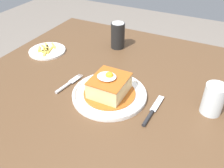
{
  "coord_description": "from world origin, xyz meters",
  "views": [
    {
      "loc": [
        0.23,
        -0.68,
        1.28
      ],
      "look_at": [
        -0.08,
        -0.07,
        0.79
      ],
      "focal_mm": 38.21,
      "sensor_mm": 36.0,
      "label": 1
    }
  ],
  "objects_px": {
    "main_plate": "(109,94)",
    "soda_can": "(118,35)",
    "side_plate_fries": "(47,51)",
    "knife": "(151,114)",
    "fork": "(67,85)",
    "drinking_glass": "(213,101)"
  },
  "relations": [
    {
      "from": "main_plate",
      "to": "drinking_glass",
      "type": "distance_m",
      "value": 0.35
    },
    {
      "from": "main_plate",
      "to": "side_plate_fries",
      "type": "height_order",
      "value": "main_plate"
    },
    {
      "from": "knife",
      "to": "soda_can",
      "type": "bearing_deg",
      "value": 128.31
    },
    {
      "from": "main_plate",
      "to": "soda_can",
      "type": "xyz_separation_m",
      "value": [
        -0.14,
        0.36,
        0.05
      ]
    },
    {
      "from": "knife",
      "to": "soda_can",
      "type": "relative_size",
      "value": 1.34
    },
    {
      "from": "main_plate",
      "to": "soda_can",
      "type": "distance_m",
      "value": 0.39
    },
    {
      "from": "fork",
      "to": "drinking_glass",
      "type": "height_order",
      "value": "drinking_glass"
    },
    {
      "from": "main_plate",
      "to": "side_plate_fries",
      "type": "distance_m",
      "value": 0.45
    },
    {
      "from": "main_plate",
      "to": "fork",
      "type": "height_order",
      "value": "main_plate"
    },
    {
      "from": "main_plate",
      "to": "soda_can",
      "type": "relative_size",
      "value": 2.16
    },
    {
      "from": "main_plate",
      "to": "fork",
      "type": "bearing_deg",
      "value": -173.41
    },
    {
      "from": "soda_can",
      "to": "side_plate_fries",
      "type": "height_order",
      "value": "soda_can"
    },
    {
      "from": "main_plate",
      "to": "fork",
      "type": "relative_size",
      "value": 1.89
    },
    {
      "from": "knife",
      "to": "side_plate_fries",
      "type": "distance_m",
      "value": 0.61
    },
    {
      "from": "knife",
      "to": "side_plate_fries",
      "type": "xyz_separation_m",
      "value": [
        -0.58,
        0.19,
        -0.0
      ]
    },
    {
      "from": "soda_can",
      "to": "side_plate_fries",
      "type": "xyz_separation_m",
      "value": [
        -0.28,
        -0.19,
        -0.06
      ]
    },
    {
      "from": "main_plate",
      "to": "knife",
      "type": "bearing_deg",
      "value": -9.74
    },
    {
      "from": "soda_can",
      "to": "drinking_glass",
      "type": "bearing_deg",
      "value": -30.69
    },
    {
      "from": "side_plate_fries",
      "to": "soda_can",
      "type": "bearing_deg",
      "value": 34.78
    },
    {
      "from": "main_plate",
      "to": "side_plate_fries",
      "type": "bearing_deg",
      "value": 158.42
    },
    {
      "from": "knife",
      "to": "soda_can",
      "type": "height_order",
      "value": "soda_can"
    },
    {
      "from": "knife",
      "to": "side_plate_fries",
      "type": "height_order",
      "value": "side_plate_fries"
    }
  ]
}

